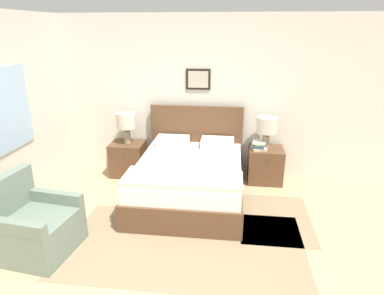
{
  "coord_description": "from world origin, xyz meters",
  "views": [
    {
      "loc": [
        0.64,
        -2.7,
        2.38
      ],
      "look_at": [
        0.11,
        1.55,
        0.87
      ],
      "focal_mm": 32.0,
      "sensor_mm": 36.0,
      "label": 1
    }
  ],
  "objects_px": {
    "bed": "(189,178)",
    "armchair": "(33,227)",
    "table_lamp_near_window": "(126,122)",
    "nightstand_near_window": "(128,159)",
    "nightstand_by_door": "(265,165)",
    "table_lamp_by_door": "(267,127)"
  },
  "relations": [
    {
      "from": "nightstand_by_door",
      "to": "table_lamp_by_door",
      "type": "distance_m",
      "value": 0.64
    },
    {
      "from": "bed",
      "to": "nightstand_near_window",
      "type": "distance_m",
      "value": 1.36
    },
    {
      "from": "nightstand_by_door",
      "to": "table_lamp_near_window",
      "type": "relative_size",
      "value": 1.1
    },
    {
      "from": "nightstand_near_window",
      "to": "bed",
      "type": "bearing_deg",
      "value": -32.83
    },
    {
      "from": "nightstand_by_door",
      "to": "table_lamp_near_window",
      "type": "bearing_deg",
      "value": 179.82
    },
    {
      "from": "bed",
      "to": "table_lamp_by_door",
      "type": "bearing_deg",
      "value": 33.53
    },
    {
      "from": "nightstand_by_door",
      "to": "table_lamp_near_window",
      "type": "xyz_separation_m",
      "value": [
        -2.28,
        0.01,
        0.64
      ]
    },
    {
      "from": "armchair",
      "to": "table_lamp_by_door",
      "type": "height_order",
      "value": "table_lamp_by_door"
    },
    {
      "from": "bed",
      "to": "armchair",
      "type": "bearing_deg",
      "value": -136.74
    },
    {
      "from": "nightstand_near_window",
      "to": "table_lamp_near_window",
      "type": "relative_size",
      "value": 1.1
    },
    {
      "from": "bed",
      "to": "table_lamp_near_window",
      "type": "height_order",
      "value": "bed"
    },
    {
      "from": "table_lamp_by_door",
      "to": "nightstand_by_door",
      "type": "bearing_deg",
      "value": -20.24
    },
    {
      "from": "bed",
      "to": "table_lamp_near_window",
      "type": "distance_m",
      "value": 1.49
    },
    {
      "from": "nightstand_by_door",
      "to": "table_lamp_by_door",
      "type": "height_order",
      "value": "table_lamp_by_door"
    },
    {
      "from": "armchair",
      "to": "table_lamp_near_window",
      "type": "relative_size",
      "value": 1.71
    },
    {
      "from": "nightstand_by_door",
      "to": "table_lamp_by_door",
      "type": "xyz_separation_m",
      "value": [
        -0.02,
        0.01,
        0.64
      ]
    },
    {
      "from": "nightstand_near_window",
      "to": "nightstand_by_door",
      "type": "height_order",
      "value": "same"
    },
    {
      "from": "table_lamp_near_window",
      "to": "nightstand_near_window",
      "type": "bearing_deg",
      "value": -138.63
    },
    {
      "from": "armchair",
      "to": "table_lamp_near_window",
      "type": "bearing_deg",
      "value": 176.63
    },
    {
      "from": "bed",
      "to": "armchair",
      "type": "distance_m",
      "value": 2.13
    },
    {
      "from": "nightstand_near_window",
      "to": "table_lamp_by_door",
      "type": "xyz_separation_m",
      "value": [
        2.27,
        0.01,
        0.64
      ]
    },
    {
      "from": "table_lamp_near_window",
      "to": "bed",
      "type": "bearing_deg",
      "value": -33.27
    }
  ]
}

